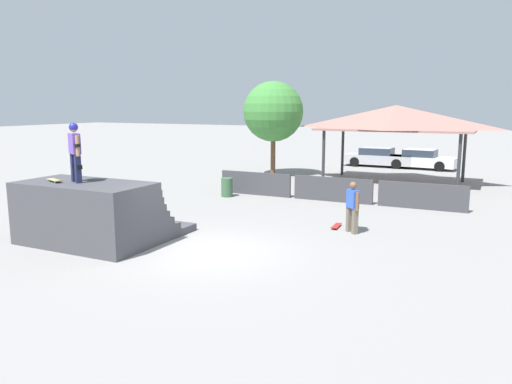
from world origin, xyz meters
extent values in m
plane|color=gray|center=(0.00, 0.00, 0.00)|extent=(160.00, 160.00, 0.00)
cube|color=#424247|center=(-3.63, 0.13, 0.12)|extent=(4.04, 3.89, 0.23)
cube|color=#424247|center=(-3.63, -0.32, 0.35)|extent=(4.04, 2.99, 0.23)
cube|color=#424247|center=(-3.63, -0.49, 0.58)|extent=(4.04, 2.66, 0.23)
cube|color=#424247|center=(-3.63, -0.60, 0.81)|extent=(4.04, 2.44, 0.23)
cube|color=#424247|center=(-3.63, -0.68, 1.05)|extent=(4.04, 2.28, 0.23)
cube|color=#424247|center=(-3.63, -0.73, 1.28)|extent=(4.04, 2.17, 0.23)
cube|color=#424247|center=(-3.63, -0.77, 1.51)|extent=(4.04, 2.09, 0.23)
cube|color=#424247|center=(-3.63, -0.79, 1.74)|extent=(4.04, 2.04, 0.23)
cylinder|color=silver|center=(-3.63, 0.21, 1.83)|extent=(3.96, 0.07, 0.07)
cube|color=#1E2347|center=(-3.68, -0.93, 2.28)|extent=(0.21, 0.21, 0.84)
cube|color=black|center=(-3.67, -0.90, 2.33)|extent=(0.24, 0.22, 0.12)
cube|color=#1E2347|center=(-4.01, -0.76, 2.28)|extent=(0.21, 0.21, 0.84)
cube|color=black|center=(-3.99, -0.74, 2.33)|extent=(0.24, 0.22, 0.12)
cube|color=#6B4CB7|center=(-3.84, -0.85, 2.99)|extent=(0.51, 0.41, 0.59)
cylinder|color=#A87A5B|center=(-3.59, -0.98, 2.94)|extent=(0.15, 0.15, 0.59)
cylinder|color=black|center=(-3.59, -0.98, 2.96)|extent=(0.23, 0.23, 0.09)
cylinder|color=#A87A5B|center=(-4.09, -0.72, 2.94)|extent=(0.15, 0.15, 0.59)
cylinder|color=black|center=(-4.09, -0.72, 2.96)|extent=(0.23, 0.23, 0.09)
sphere|color=#A87A5B|center=(-3.84, -0.85, 3.44)|extent=(0.23, 0.23, 0.23)
sphere|color=#232399|center=(-3.84, -0.85, 3.47)|extent=(0.26, 0.26, 0.26)
cylinder|color=green|center=(-4.25, -1.11, 1.89)|extent=(0.06, 0.05, 0.05)
cylinder|color=green|center=(-4.30, -1.24, 1.89)|extent=(0.06, 0.05, 0.05)
cylinder|color=green|center=(-4.68, -0.94, 1.89)|extent=(0.06, 0.05, 0.05)
cylinder|color=green|center=(-4.73, -1.07, 1.89)|extent=(0.06, 0.05, 0.05)
cube|color=tan|center=(-4.49, -1.09, 1.92)|extent=(0.77, 0.46, 0.02)
cube|color=tan|center=(-4.17, -1.21, 1.94)|extent=(0.16, 0.22, 0.02)
cube|color=#6B6051|center=(2.98, 4.12, 0.41)|extent=(0.22, 0.22, 0.83)
cube|color=#6B6051|center=(3.24, 3.87, 0.41)|extent=(0.22, 0.22, 0.83)
cube|color=blue|center=(3.11, 4.00, 1.12)|extent=(0.48, 0.47, 0.59)
cylinder|color=brown|center=(2.91, 4.19, 1.07)|extent=(0.16, 0.16, 0.59)
cylinder|color=brown|center=(3.31, 3.80, 1.07)|extent=(0.16, 0.16, 0.59)
sphere|color=brown|center=(3.11, 4.00, 1.56)|extent=(0.23, 0.23, 0.23)
cylinder|color=green|center=(2.55, 4.20, 0.03)|extent=(0.03, 0.05, 0.05)
cylinder|color=green|center=(2.41, 4.19, 0.03)|extent=(0.03, 0.05, 0.05)
cylinder|color=green|center=(2.51, 4.72, 0.03)|extent=(0.03, 0.05, 0.05)
cylinder|color=green|center=(2.37, 4.71, 0.03)|extent=(0.03, 0.05, 0.05)
cube|color=#B22323|center=(2.46, 4.46, 0.06)|extent=(0.26, 0.85, 0.02)
cube|color=#B22323|center=(2.49, 4.07, 0.08)|extent=(0.21, 0.12, 0.02)
cube|color=#3D3D42|center=(-2.76, 8.86, 0.53)|extent=(3.47, 0.12, 1.05)
cube|color=#3D3D42|center=(0.93, 8.86, 0.53)|extent=(3.47, 0.12, 1.05)
cube|color=#3D3D42|center=(4.62, 8.86, 0.53)|extent=(3.47, 0.12, 1.05)
cylinder|color=#2D2D33|center=(-1.09, 13.64, 1.39)|extent=(0.16, 0.16, 2.78)
cylinder|color=#2D2D33|center=(5.58, 13.64, 1.39)|extent=(0.16, 0.16, 2.78)
cylinder|color=#2D2D33|center=(-1.09, 17.20, 1.39)|extent=(0.16, 0.16, 2.78)
cylinder|color=#2D2D33|center=(5.58, 17.20, 1.39)|extent=(0.16, 0.16, 2.78)
cube|color=#9E6B60|center=(2.25, 15.42, 2.83)|extent=(7.85, 4.18, 0.10)
pyramid|color=#9E6B60|center=(2.25, 15.42, 3.49)|extent=(7.69, 4.10, 1.21)
cylinder|color=brown|center=(-4.65, 15.07, 1.24)|extent=(0.28, 0.28, 2.48)
sphere|color=#3D7F38|center=(-4.65, 15.07, 3.73)|extent=(3.47, 3.47, 3.47)
cylinder|color=#385B3D|center=(-3.72, 7.89, 0.42)|extent=(0.52, 0.52, 0.85)
cube|color=#A8AAAF|center=(-0.07, 22.25, 0.48)|extent=(4.59, 1.85, 0.62)
cube|color=#283342|center=(-0.19, 22.25, 1.02)|extent=(2.14, 1.52, 0.46)
cube|color=#A8AAAF|center=(-0.19, 22.25, 1.25)|extent=(2.04, 1.48, 0.04)
cylinder|color=black|center=(1.34, 23.02, 0.32)|extent=(0.64, 0.22, 0.64)
cylinder|color=black|center=(1.30, 21.42, 0.32)|extent=(0.64, 0.22, 0.64)
cylinder|color=black|center=(-1.44, 23.08, 0.32)|extent=(0.64, 0.22, 0.64)
cylinder|color=black|center=(-1.47, 21.49, 0.32)|extent=(0.64, 0.22, 0.64)
cube|color=silver|center=(2.74, 22.16, 0.48)|extent=(4.43, 2.08, 0.62)
cube|color=#283342|center=(2.63, 22.17, 1.02)|extent=(2.11, 1.59, 0.46)
cube|color=silver|center=(2.63, 22.17, 1.25)|extent=(2.02, 1.55, 0.04)
cylinder|color=black|center=(4.12, 22.79, 0.32)|extent=(0.66, 0.26, 0.64)
cylinder|color=black|center=(3.97, 21.28, 0.32)|extent=(0.66, 0.26, 0.64)
cylinder|color=black|center=(1.52, 23.04, 0.32)|extent=(0.66, 0.26, 0.64)
cylinder|color=black|center=(1.37, 21.53, 0.32)|extent=(0.66, 0.26, 0.64)
camera|label=1|loc=(7.22, -11.53, 4.09)|focal=35.00mm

